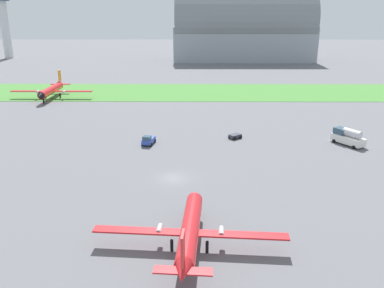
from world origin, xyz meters
TOP-DOWN VIEW (x-y plane):
  - ground_plane at (0.00, 0.00)m, footprint 600.00×600.00m
  - grass_taxiway_strip at (0.00, 68.32)m, footprint 360.00×28.00m
  - airplane_foreground_turboprop at (2.86, -19.23)m, footprint 21.47×18.40m
  - airplane_taxiing_turboprop at (-38.79, 58.29)m, footprint 23.91×20.44m
  - pushback_tug_near_gate at (-5.68, 16.48)m, footprint 2.65×3.89m
  - fuel_truck_midfield at (33.24, 16.73)m, footprint 5.56×6.76m
  - baggage_cart_by_runway at (11.66, 20.42)m, footprint 2.95×2.85m
  - hangar_distant at (27.86, 151.41)m, footprint 69.64×27.92m
  - control_tower at (-96.69, 160.37)m, footprint 8.00×8.00m

SIDE VIEW (x-z plane):
  - ground_plane at x=0.00m, z-range 0.00..0.00m
  - grass_taxiway_strip at x=0.00m, z-range 0.00..0.08m
  - baggage_cart_by_runway at x=11.66m, z-range 0.12..1.02m
  - pushback_tug_near_gate at x=-5.68m, z-range -0.06..1.89m
  - fuel_truck_midfield at x=33.24m, z-range -0.06..3.23m
  - airplane_foreground_turboprop at x=2.86m, z-range -0.86..5.57m
  - airplane_taxiing_turboprop at x=-38.79m, z-range -0.96..6.21m
  - hangar_distant at x=27.86m, z-range -1.19..32.31m
  - control_tower at x=-96.69m, z-range 3.17..36.29m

